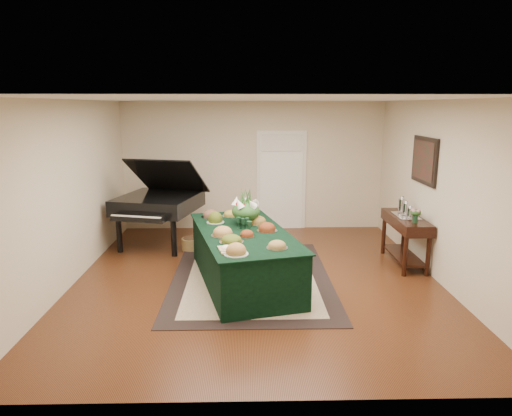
{
  "coord_description": "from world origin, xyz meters",
  "views": [
    {
      "loc": [
        -0.16,
        -6.64,
        2.61
      ],
      "look_at": [
        0.0,
        0.3,
        1.05
      ],
      "focal_mm": 32.0,
      "sensor_mm": 36.0,
      "label": 1
    }
  ],
  "objects_px": {
    "floral_centerpiece": "(246,208)",
    "mahogany_sideboard": "(406,227)",
    "grand_piano": "(159,202)",
    "buffet_table": "(243,256)"
  },
  "relations": [
    {
      "from": "grand_piano",
      "to": "buffet_table",
      "type": "bearing_deg",
      "value": -49.83
    },
    {
      "from": "grand_piano",
      "to": "mahogany_sideboard",
      "type": "height_order",
      "value": "grand_piano"
    },
    {
      "from": "buffet_table",
      "to": "grand_piano",
      "type": "xyz_separation_m",
      "value": [
        -1.6,
        1.89,
        0.44
      ]
    },
    {
      "from": "grand_piano",
      "to": "mahogany_sideboard",
      "type": "distance_m",
      "value": 4.45
    },
    {
      "from": "grand_piano",
      "to": "mahogany_sideboard",
      "type": "relative_size",
      "value": 1.41
    },
    {
      "from": "mahogany_sideboard",
      "to": "floral_centerpiece",
      "type": "bearing_deg",
      "value": -172.63
    },
    {
      "from": "floral_centerpiece",
      "to": "grand_piano",
      "type": "distance_m",
      "value": 2.23
    },
    {
      "from": "buffet_table",
      "to": "floral_centerpiece",
      "type": "distance_m",
      "value": 0.77
    },
    {
      "from": "floral_centerpiece",
      "to": "mahogany_sideboard",
      "type": "height_order",
      "value": "floral_centerpiece"
    },
    {
      "from": "buffet_table",
      "to": "grand_piano",
      "type": "height_order",
      "value": "grand_piano"
    }
  ]
}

